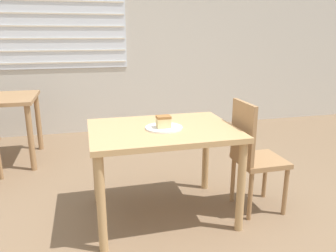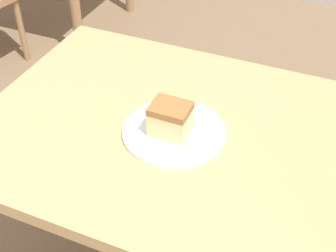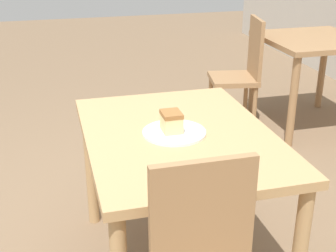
{
  "view_description": "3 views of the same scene",
  "coord_description": "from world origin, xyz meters",
  "px_view_note": "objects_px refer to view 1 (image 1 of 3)",
  "views": [
    {
      "loc": [
        -0.4,
        -1.85,
        1.41
      ],
      "look_at": [
        0.18,
        0.4,
        0.76
      ],
      "focal_mm": 35.0,
      "sensor_mm": 36.0,
      "label": 1
    },
    {
      "loc": [
        0.51,
        -0.45,
        1.56
      ],
      "look_at": [
        0.14,
        0.44,
        0.74
      ],
      "focal_mm": 50.0,
      "sensor_mm": 36.0,
      "label": 2
    },
    {
      "loc": [
        1.96,
        -0.07,
        1.56
      ],
      "look_at": [
        0.1,
        0.42,
        0.74
      ],
      "focal_mm": 50.0,
      "sensor_mm": 36.0,
      "label": 3
    }
  ],
  "objects_px": {
    "dining_table_near": "(162,140)",
    "plate": "(164,128)",
    "cake_slice": "(163,122)",
    "chair_near_window": "(253,154)"
  },
  "relations": [
    {
      "from": "dining_table_near",
      "to": "cake_slice",
      "type": "relative_size",
      "value": 10.63
    },
    {
      "from": "plate",
      "to": "chair_near_window",
      "type": "bearing_deg",
      "value": -6.07
    },
    {
      "from": "chair_near_window",
      "to": "cake_slice",
      "type": "xyz_separation_m",
      "value": [
        -0.72,
        0.06,
        0.3
      ]
    },
    {
      "from": "dining_table_near",
      "to": "plate",
      "type": "xyz_separation_m",
      "value": [
        0.01,
        -0.02,
        0.11
      ]
    },
    {
      "from": "chair_near_window",
      "to": "plate",
      "type": "distance_m",
      "value": 0.76
    },
    {
      "from": "chair_near_window",
      "to": "cake_slice",
      "type": "height_order",
      "value": "chair_near_window"
    },
    {
      "from": "dining_table_near",
      "to": "chair_near_window",
      "type": "distance_m",
      "value": 0.74
    },
    {
      "from": "plate",
      "to": "cake_slice",
      "type": "bearing_deg",
      "value": -117.46
    },
    {
      "from": "plate",
      "to": "dining_table_near",
      "type": "bearing_deg",
      "value": 106.59
    },
    {
      "from": "plate",
      "to": "cake_slice",
      "type": "relative_size",
      "value": 2.72
    }
  ]
}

